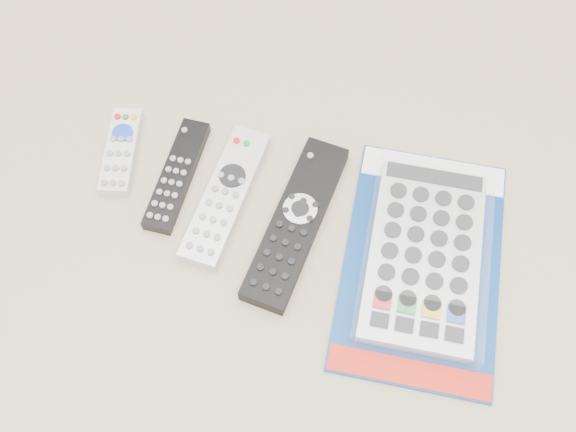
% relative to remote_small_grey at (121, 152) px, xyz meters
% --- Properties ---
extents(remote_small_grey, '(0.06, 0.14, 0.02)m').
position_rel_remote_small_grey_xyz_m(remote_small_grey, '(0.00, 0.00, 0.00)').
color(remote_small_grey, silver).
rests_on(remote_small_grey, ground).
extents(remote_slim_black, '(0.04, 0.18, 0.02)m').
position_rel_remote_small_grey_xyz_m(remote_slim_black, '(0.09, -0.02, -0.00)').
color(remote_slim_black, black).
rests_on(remote_slim_black, ground).
extents(remote_silver_dvd, '(0.08, 0.22, 0.02)m').
position_rel_remote_small_grey_xyz_m(remote_silver_dvd, '(0.16, -0.04, 0.00)').
color(remote_silver_dvd, silver).
rests_on(remote_silver_dvd, ground).
extents(remote_large_black, '(0.10, 0.25, 0.03)m').
position_rel_remote_small_grey_xyz_m(remote_large_black, '(0.26, -0.06, 0.00)').
color(remote_large_black, black).
rests_on(remote_large_black, ground).
extents(jumbo_remote_packaged, '(0.20, 0.33, 0.04)m').
position_rel_remote_small_grey_xyz_m(jumbo_remote_packaged, '(0.43, -0.07, 0.01)').
color(jumbo_remote_packaged, navy).
rests_on(jumbo_remote_packaged, ground).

